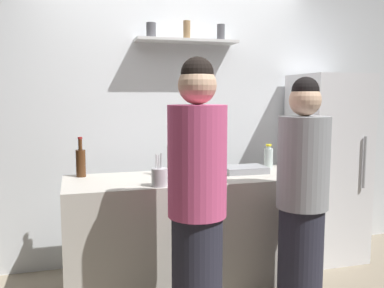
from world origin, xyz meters
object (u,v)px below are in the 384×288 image
object	(u,v)px
baking_pan	(244,169)
wine_bottle_pale_glass	(172,159)
wine_bottle_amber_glass	(81,162)
refrigerator	(326,167)
utensil_holder	(160,177)
person_pink_top	(197,208)
water_bottle_plastic	(268,158)
wine_bottle_dark_glass	(215,156)
person_grey_hoodie	(302,202)

from	to	relation	value
baking_pan	wine_bottle_pale_glass	bearing A→B (deg)	178.51
wine_bottle_amber_glass	refrigerator	bearing A→B (deg)	2.52
wine_bottle_pale_glass	wine_bottle_amber_glass	bearing A→B (deg)	165.98
baking_pan	wine_bottle_amber_glass	size ratio (longest dim) A/B	1.12
utensil_holder	person_pink_top	world-z (taller)	person_pink_top
water_bottle_plastic	utensil_holder	bearing A→B (deg)	-157.00
wine_bottle_pale_glass	wine_bottle_dark_glass	distance (m)	0.47
baking_pan	wine_bottle_dark_glass	bearing A→B (deg)	126.92
refrigerator	person_grey_hoodie	distance (m)	1.23
refrigerator	wine_bottle_amber_glass	xyz separation A→B (m)	(-2.20, -0.10, 0.16)
utensil_holder	wine_bottle_pale_glass	distance (m)	0.37
water_bottle_plastic	refrigerator	bearing A→B (deg)	13.21
refrigerator	wine_bottle_pale_glass	xyz separation A→B (m)	(-1.53, -0.26, 0.17)
wine_bottle_amber_glass	person_pink_top	bearing A→B (deg)	-56.73
baking_pan	person_grey_hoodie	xyz separation A→B (m)	(0.14, -0.64, -0.12)
refrigerator	person_pink_top	bearing A→B (deg)	-146.07
refrigerator	wine_bottle_amber_glass	bearing A→B (deg)	-177.48
utensil_holder	water_bottle_plastic	xyz separation A→B (m)	(1.02, 0.43, 0.03)
refrigerator	wine_bottle_dark_glass	distance (m)	1.13
refrigerator	wine_bottle_dark_glass	world-z (taller)	refrigerator
refrigerator	person_pink_top	distance (m)	1.90
person_grey_hoodie	wine_bottle_amber_glass	bearing A→B (deg)	-153.89
wine_bottle_pale_glass	water_bottle_plastic	world-z (taller)	wine_bottle_pale_glass
utensil_holder	water_bottle_plastic	size ratio (longest dim) A/B	1.09
wine_bottle_amber_glass	person_pink_top	world-z (taller)	person_pink_top
water_bottle_plastic	person_grey_hoodie	distance (m)	0.80
wine_bottle_dark_glass	person_grey_hoodie	world-z (taller)	person_grey_hoodie
refrigerator	baking_pan	world-z (taller)	refrigerator
utensil_holder	wine_bottle_dark_glass	distance (m)	0.79
wine_bottle_pale_glass	person_grey_hoodie	xyz separation A→B (m)	(0.73, -0.66, -0.22)
wine_bottle_amber_glass	water_bottle_plastic	size ratio (longest dim) A/B	1.47
wine_bottle_pale_glass	wine_bottle_amber_glass	distance (m)	0.69
utensil_holder	wine_bottle_amber_glass	distance (m)	0.71
utensil_holder	person_grey_hoodie	xyz separation A→B (m)	(0.89, -0.33, -0.16)
baking_pan	person_pink_top	distance (m)	1.00
wine_bottle_amber_glass	wine_bottle_dark_glass	xyz separation A→B (m)	(1.09, 0.04, -0.01)
person_pink_top	utensil_holder	bearing A→B (deg)	-31.91
person_pink_top	wine_bottle_dark_glass	bearing A→B (deg)	-71.65
refrigerator	wine_bottle_amber_glass	size ratio (longest dim) A/B	5.60
baking_pan	person_pink_top	world-z (taller)	person_pink_top
wine_bottle_dark_glass	person_pink_top	xyz separation A→B (m)	(-0.46, -1.00, -0.15)
baking_pan	wine_bottle_pale_glass	world-z (taller)	wine_bottle_pale_glass
wine_bottle_pale_glass	baking_pan	bearing A→B (deg)	-1.49
baking_pan	wine_bottle_dark_glass	world-z (taller)	wine_bottle_dark_glass
wine_bottle_dark_glass	person_grey_hoodie	xyz separation A→B (m)	(0.31, -0.86, -0.20)
person_grey_hoodie	water_bottle_plastic	bearing A→B (deg)	136.93
wine_bottle_amber_glass	baking_pan	bearing A→B (deg)	-8.26
wine_bottle_amber_glass	person_pink_top	distance (m)	1.16
utensil_holder	wine_bottle_dark_glass	size ratio (longest dim) A/B	0.75
wine_bottle_pale_glass	refrigerator	bearing A→B (deg)	9.76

